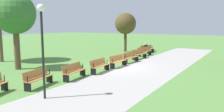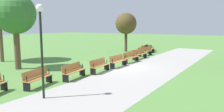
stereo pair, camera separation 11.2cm
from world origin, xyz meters
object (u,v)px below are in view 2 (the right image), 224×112
bench_7 (37,77)px  person_seated (147,48)px  bench_1 (145,51)px  tree_1 (126,24)px  bench_4 (118,61)px  bench_6 (73,71)px  bench_3 (131,57)px  bench_2 (139,54)px  bench_0 (148,49)px  tree_2 (15,14)px  bench_5 (99,65)px  lamp_post (41,34)px

bench_7 → person_seated: bearing=168.7°
bench_1 → tree_1: 4.98m
bench_4 → bench_6: same height
bench_3 → bench_7: (9.06, -0.70, 0.00)m
bench_4 → bench_2: bearing=-175.6°
bench_0 → tree_2: tree_2 is taller
bench_5 → person_seated: 11.05m
bench_5 → bench_7: (4.50, -0.70, 0.00)m
bench_0 → bench_5: same height
bench_7 → tree_2: bearing=-128.0°
bench_4 → bench_7: 6.83m
bench_1 → bench_4: bearing=19.9°
bench_6 → lamp_post: size_ratio=0.49×
bench_6 → bench_7: bearing=-19.9°
bench_5 → person_seated: person_seated is taller
bench_3 → tree_2: (6.81, -5.58, 3.43)m
person_seated → bench_0: bearing=-149.5°
bench_6 → bench_3: bearing=168.9°
bench_6 → bench_7: size_ratio=1.00×
bench_1 → bench_3: bearing=22.1°
bench_2 → bench_3: size_ratio=1.01×
bench_3 → lamp_post: lamp_post is taller
tree_1 → tree_2: bearing=-6.1°
person_seated → bench_7: bearing=19.7°
bench_3 → bench_4: (2.28, 0.09, 0.00)m
bench_3 → lamp_post: size_ratio=0.48×
tree_2 → lamp_post: 7.49m
bench_5 → tree_2: size_ratio=0.36×
bench_7 → lamp_post: (1.08, 1.74, 2.31)m
tree_1 → tree_2: (13.54, -1.44, 0.60)m
bench_2 → lamp_post: bearing=14.8°
tree_1 → bench_4: bearing=25.1°
lamp_post → bench_0: bearing=-172.1°
bench_0 → tree_1: size_ratio=0.42×
bench_5 → tree_2: 6.92m
bench_5 → bench_6: bearing=-11.0°
bench_1 → lamp_post: size_ratio=0.49×
bench_2 → bench_1: bearing=-160.1°
bench_1 → bench_5: (9.06, 0.70, 0.00)m
bench_3 → bench_6: size_ratio=0.99×
bench_5 → bench_7: same height
bench_6 → tree_2: bearing=-99.0°
bench_1 → bench_7: bearing=13.3°
bench_7 → bench_5: bearing=157.9°
bench_1 → tree_2: (11.32, -4.88, 3.43)m
bench_0 → bench_6: bearing=22.1°
bench_4 → bench_3: bearing=-177.8°
bench_7 → bench_3: bearing=162.3°
person_seated → lamp_post: lamp_post is taller
bench_7 → tree_2: 6.37m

